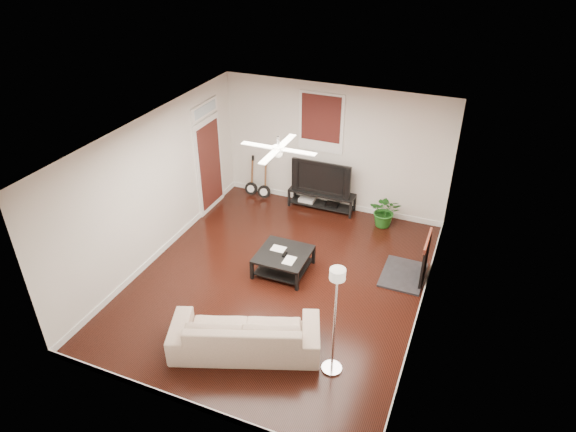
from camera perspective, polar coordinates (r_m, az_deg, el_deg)
name	(u,v)px	position (r m, az deg, el deg)	size (l,w,h in m)	color
room	(279,215)	(8.51, -1.02, 0.16)	(5.01, 6.01, 2.81)	black
brick_accent	(439,215)	(8.86, 16.59, 0.09)	(0.02, 2.20, 2.80)	#A64835
fireplace	(414,257)	(9.37, 14.01, -4.50)	(0.80, 1.10, 0.92)	black
window_back	(321,123)	(10.88, 3.74, 10.43)	(1.00, 0.06, 1.30)	#401211
door_left	(209,157)	(11.10, -8.91, 6.63)	(0.08, 1.00, 2.50)	white
tv_stand	(322,200)	(11.41, 3.80, 1.80)	(1.49, 0.40, 0.42)	black
tv	(323,176)	(11.15, 3.94, 4.51)	(1.34, 0.18, 0.77)	black
coffee_table	(283,262)	(9.42, -0.52, -5.19)	(0.93, 0.93, 0.39)	black
sofa	(245,332)	(7.86, -4.83, -12.89)	(2.24, 0.88, 0.66)	#C3B392
floor_lamp	(335,322)	(7.15, 5.26, -11.82)	(0.30, 0.30, 1.83)	silver
potted_plant	(385,211)	(10.86, 10.91, 0.55)	(0.65, 0.56, 0.72)	#1D5B1A
guitar_left	(251,177)	(11.85, -4.22, 4.44)	(0.30, 0.21, 0.96)	black
guitar_right	(264,180)	(11.68, -2.74, 4.10)	(0.30, 0.21, 0.96)	black
ceiling_fan	(278,149)	(7.96, -1.10, 7.60)	(1.24, 1.24, 0.32)	white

